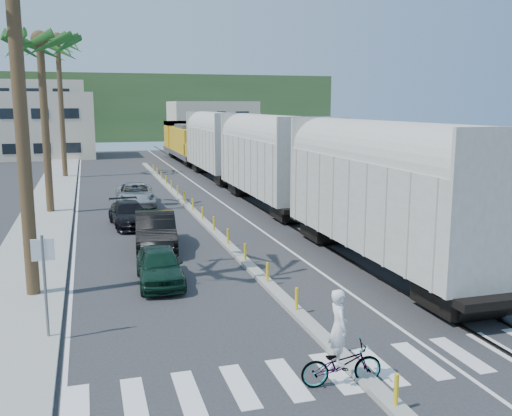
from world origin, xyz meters
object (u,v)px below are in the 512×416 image
(street_sign, at_px, (44,272))
(cyclist, at_px, (341,355))
(car_second, at_px, (155,231))
(car_lead, at_px, (160,265))

(street_sign, distance_m, cyclist, 8.18)
(street_sign, distance_m, car_second, 10.45)
(car_lead, height_order, car_second, car_second)
(car_lead, relative_size, car_second, 0.78)
(car_second, distance_m, cyclist, 14.38)
(car_lead, distance_m, car_second, 5.22)
(street_sign, relative_size, car_second, 0.58)
(car_lead, xyz_separation_m, car_second, (0.46, 5.20, 0.15))
(street_sign, height_order, cyclist, street_sign)
(car_second, bearing_deg, car_lead, -90.45)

